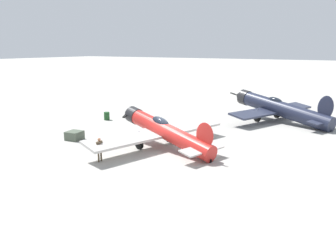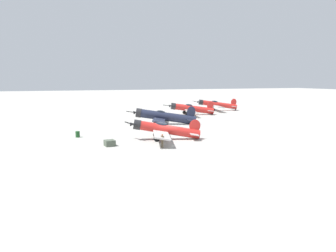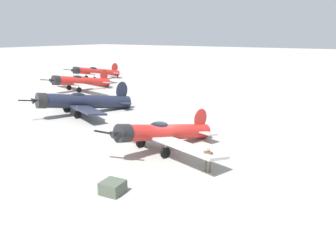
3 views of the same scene
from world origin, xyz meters
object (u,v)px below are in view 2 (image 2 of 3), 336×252
object	(u,v)px
airplane_foreground	(164,129)
fuel_drum	(78,134)
airplane_far_line	(191,109)
ground_crew_mechanic	(162,139)
equipment_crate	(110,143)
airplane_outer_stand	(216,104)
airplane_mid_apron	(164,116)

from	to	relation	value
airplane_foreground	fuel_drum	world-z (taller)	airplane_foreground
airplane_far_line	ground_crew_mechanic	bearing A→B (deg)	72.84
airplane_foreground	equipment_crate	world-z (taller)	airplane_foreground
ground_crew_mechanic	equipment_crate	distance (m)	6.41
airplane_outer_stand	airplane_foreground	bearing A→B (deg)	65.21
airplane_foreground	ground_crew_mechanic	bearing A→B (deg)	84.03
airplane_far_line	fuel_drum	distance (m)	33.59
airplane_foreground	fuel_drum	distance (m)	12.07
airplane_foreground	airplane_mid_apron	xyz separation A→B (m)	(14.08, -4.95, 0.02)
fuel_drum	airplane_far_line	bearing A→B (deg)	-51.78
ground_crew_mechanic	airplane_far_line	bearing A→B (deg)	52.26
airplane_mid_apron	ground_crew_mechanic	bearing A→B (deg)	91.28
airplane_foreground	airplane_outer_stand	bearing A→B (deg)	-111.80
airplane_foreground	airplane_far_line	world-z (taller)	airplane_far_line
airplane_foreground	airplane_outer_stand	distance (m)	42.59
airplane_foreground	fuel_drum	bearing A→B (deg)	-12.30
airplane_foreground	fuel_drum	size ratio (longest dim) A/B	14.86
airplane_mid_apron	airplane_far_line	world-z (taller)	airplane_mid_apron
airplane_outer_stand	airplane_far_line	bearing A→B (deg)	47.65
airplane_mid_apron	airplane_outer_stand	xyz separation A→B (m)	(19.54, -21.19, 0.16)
airplane_mid_apron	airplane_far_line	size ratio (longest dim) A/B	0.87
equipment_crate	airplane_far_line	bearing A→B (deg)	-39.58
airplane_foreground	airplane_outer_stand	world-z (taller)	airplane_outer_stand
airplane_mid_apron	fuel_drum	bearing A→B (deg)	49.62
airplane_foreground	airplane_far_line	bearing A→B (deg)	-104.73
equipment_crate	fuel_drum	distance (m)	8.05
airplane_mid_apron	airplane_outer_stand	size ratio (longest dim) A/B	0.89
airplane_foreground	airplane_mid_apron	world-z (taller)	airplane_mid_apron
fuel_drum	airplane_mid_apron	bearing A→B (deg)	-61.71
airplane_foreground	airplane_far_line	size ratio (longest dim) A/B	0.91
airplane_foreground	equipment_crate	bearing A→B (deg)	29.02
airplane_far_line	ground_crew_mechanic	size ratio (longest dim) A/B	8.40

